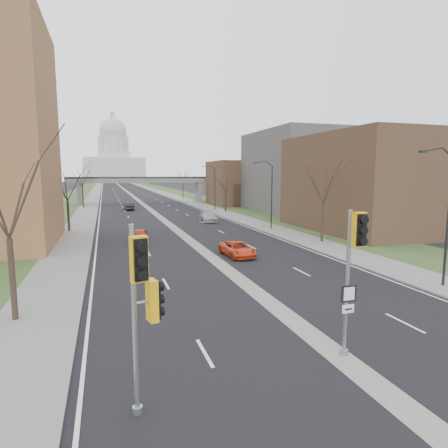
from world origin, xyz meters
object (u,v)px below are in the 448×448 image
car_left_near (140,235)px  car_right_mid (208,217)px  signal_pole_left (143,293)px  car_left_far (129,206)px  car_right_near (237,249)px  signal_pole_median (354,257)px

car_left_near → car_right_mid: (11.26, 13.44, 0.08)m
signal_pole_left → car_right_mid: 45.69m
signal_pole_left → car_left_near: size_ratio=1.46×
car_left_near → car_left_far: (0.97, 35.24, 0.06)m
signal_pole_left → car_left_far: size_ratio=1.29×
signal_pole_left → car_right_near: (9.95, 19.70, -3.14)m
car_left_near → car_right_near: car_left_near is taller
signal_pole_median → car_left_far: 64.42m
car_left_near → car_left_far: size_ratio=0.89×
car_right_near → car_right_mid: car_right_mid is taller
car_left_far → car_left_near: bearing=83.4°
car_left_far → car_right_mid: (10.29, -21.80, 0.02)m
signal_pole_left → signal_pole_median: (7.93, 1.08, 0.28)m
car_left_far → car_right_mid: car_right_mid is taller
car_left_near → car_left_far: car_left_far is taller
car_right_near → car_right_mid: 24.07m
signal_pole_left → signal_pole_median: bearing=-6.9°
car_right_mid → signal_pole_left: bearing=-103.8°
signal_pole_left → car_right_mid: (13.76, 43.47, -3.02)m
signal_pole_left → car_left_far: bearing=72.3°
car_left_far → car_right_near: (6.48, -45.57, -0.09)m
signal_pole_median → car_left_near: 29.64m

